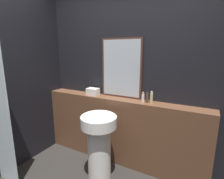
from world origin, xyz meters
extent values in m
cube|color=black|center=(0.00, 1.51, 1.25)|extent=(8.00, 0.06, 2.50)
cube|color=brown|center=(0.00, 1.37, 0.49)|extent=(2.43, 0.23, 0.97)
cylinder|color=white|center=(-0.06, 0.91, 0.36)|extent=(0.29, 0.29, 0.72)
cylinder|color=white|center=(-0.06, 0.91, 0.78)|extent=(0.45, 0.45, 0.13)
torus|color=white|center=(-0.06, 0.91, 0.85)|extent=(0.43, 0.43, 0.02)
cube|color=#47281E|center=(-0.02, 1.46, 1.39)|extent=(0.61, 0.03, 0.84)
cube|color=#B2BCC6|center=(-0.02, 1.45, 1.39)|extent=(0.56, 0.02, 0.79)
cube|color=silver|center=(-0.45, 1.37, 1.03)|extent=(0.18, 0.12, 0.10)
cylinder|color=white|center=(0.34, 1.37, 1.03)|extent=(0.04, 0.04, 0.11)
cylinder|color=tan|center=(0.34, 1.37, 1.10)|extent=(0.03, 0.03, 0.02)
cylinder|color=#4C3823|center=(0.40, 1.37, 1.04)|extent=(0.04, 0.04, 0.13)
cylinder|color=black|center=(0.40, 1.37, 1.12)|extent=(0.03, 0.03, 0.03)
cylinder|color=#C6B284|center=(0.46, 1.37, 1.04)|extent=(0.04, 0.04, 0.13)
cylinder|color=silver|center=(0.46, 1.37, 1.12)|extent=(0.03, 0.03, 0.03)
cube|color=silver|center=(-1.03, 0.30, 0.90)|extent=(0.37, 0.01, 1.80)
camera|label=1|loc=(1.04, -0.77, 1.64)|focal=28.00mm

